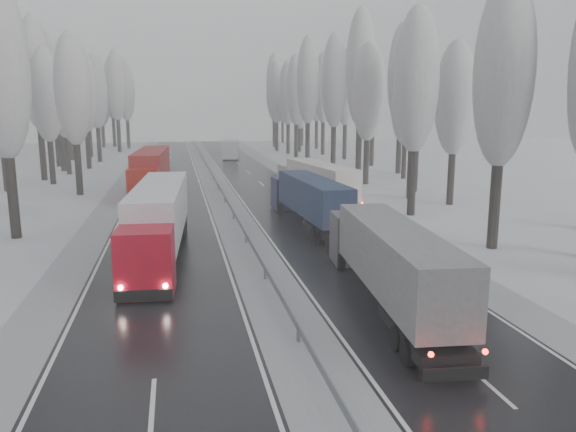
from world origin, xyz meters
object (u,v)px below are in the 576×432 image
object	(u,v)px
truck_grey_tarp	(388,258)
truck_cream_box	(316,180)
truck_red_white	(158,217)
truck_red_red	(151,169)
box_truck_distant	(231,149)
truck_blue_box	(309,197)

from	to	relation	value
truck_grey_tarp	truck_cream_box	world-z (taller)	truck_grey_tarp
truck_red_white	truck_red_red	xyz separation A→B (m)	(-1.41, 25.24, 0.11)
truck_grey_tarp	truck_red_white	bearing A→B (deg)	139.95
box_truck_distant	truck_red_red	world-z (taller)	truck_red_red
truck_blue_box	box_truck_distant	distance (m)	56.49
truck_blue_box	truck_cream_box	xyz separation A→B (m)	(2.95, 9.54, 0.05)
truck_cream_box	truck_red_red	bearing A→B (deg)	142.85
truck_cream_box	truck_red_white	size ratio (longest dim) A/B	0.89
truck_red_red	truck_blue_box	bearing A→B (deg)	-52.97
box_truck_distant	truck_red_white	size ratio (longest dim) A/B	0.52
truck_blue_box	truck_cream_box	world-z (taller)	truck_cream_box
box_truck_distant	truck_red_white	bearing A→B (deg)	-91.53
box_truck_distant	truck_blue_box	bearing A→B (deg)	-81.98
truck_red_white	truck_red_red	size ratio (longest dim) A/B	0.96
truck_grey_tarp	truck_red_white	world-z (taller)	truck_red_white
box_truck_distant	truck_red_red	xyz separation A→B (m)	(-11.84, -38.47, 0.97)
truck_blue_box	truck_cream_box	bearing A→B (deg)	69.70
truck_grey_tarp	box_truck_distant	world-z (taller)	truck_grey_tarp
truck_grey_tarp	truck_red_white	distance (m)	14.37
truck_blue_box	truck_red_red	bearing A→B (deg)	120.74
box_truck_distant	truck_red_red	size ratio (longest dim) A/B	0.50
truck_red_white	truck_red_red	world-z (taller)	truck_red_red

